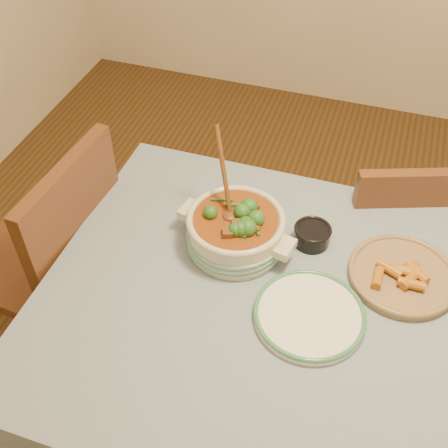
{
  "coord_description": "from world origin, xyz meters",
  "views": [
    {
      "loc": [
        -0.04,
        -0.92,
        1.98
      ],
      "look_at": [
        -0.39,
        0.15,
        0.85
      ],
      "focal_mm": 45.0,
      "sensor_mm": 36.0,
      "label": 1
    }
  ],
  "objects_px": {
    "stew_casserole": "(236,228)",
    "chair_far": "(392,234)",
    "chair_left": "(57,256)",
    "white_plate": "(309,315)",
    "fried_plate": "(403,274)",
    "condiment_bowl": "(312,234)",
    "dining_table": "(343,341)"
  },
  "relations": [
    {
      "from": "dining_table",
      "to": "chair_left",
      "type": "height_order",
      "value": "chair_left"
    },
    {
      "from": "white_plate",
      "to": "fried_plate",
      "type": "distance_m",
      "value": 0.3
    },
    {
      "from": "stew_casserole",
      "to": "condiment_bowl",
      "type": "relative_size",
      "value": 2.76
    },
    {
      "from": "fried_plate",
      "to": "chair_far",
      "type": "distance_m",
      "value": 0.51
    },
    {
      "from": "stew_casserole",
      "to": "white_plate",
      "type": "height_order",
      "value": "stew_casserole"
    },
    {
      "from": "dining_table",
      "to": "stew_casserole",
      "type": "xyz_separation_m",
      "value": [
        -0.36,
        0.17,
        0.16
      ]
    },
    {
      "from": "stew_casserole",
      "to": "chair_left",
      "type": "relative_size",
      "value": 0.37
    },
    {
      "from": "chair_left",
      "to": "stew_casserole",
      "type": "bearing_deg",
      "value": 99.31
    },
    {
      "from": "condiment_bowl",
      "to": "dining_table",
      "type": "bearing_deg",
      "value": -58.76
    },
    {
      "from": "fried_plate",
      "to": "chair_left",
      "type": "bearing_deg",
      "value": -175.63
    },
    {
      "from": "dining_table",
      "to": "condiment_bowl",
      "type": "height_order",
      "value": "condiment_bowl"
    },
    {
      "from": "condiment_bowl",
      "to": "chair_far",
      "type": "bearing_deg",
      "value": 56.03
    },
    {
      "from": "chair_far",
      "to": "chair_left",
      "type": "xyz_separation_m",
      "value": [
        -1.08,
        -0.52,
        0.05
      ]
    },
    {
      "from": "stew_casserole",
      "to": "chair_far",
      "type": "xyz_separation_m",
      "value": [
        0.46,
        0.46,
        -0.33
      ]
    },
    {
      "from": "white_plate",
      "to": "condiment_bowl",
      "type": "relative_size",
      "value": 2.7
    },
    {
      "from": "white_plate",
      "to": "chair_far",
      "type": "bearing_deg",
      "value": 72.89
    },
    {
      "from": "white_plate",
      "to": "chair_left",
      "type": "bearing_deg",
      "value": 171.64
    },
    {
      "from": "condiment_bowl",
      "to": "stew_casserole",
      "type": "bearing_deg",
      "value": -158.35
    },
    {
      "from": "chair_left",
      "to": "white_plate",
      "type": "bearing_deg",
      "value": 85.44
    },
    {
      "from": "white_plate",
      "to": "chair_far",
      "type": "height_order",
      "value": "chair_far"
    },
    {
      "from": "condiment_bowl",
      "to": "fried_plate",
      "type": "bearing_deg",
      "value": -12.42
    },
    {
      "from": "white_plate",
      "to": "chair_left",
      "type": "xyz_separation_m",
      "value": [
        -0.88,
        0.13,
        -0.22
      ]
    },
    {
      "from": "stew_casserole",
      "to": "white_plate",
      "type": "xyz_separation_m",
      "value": [
        0.26,
        -0.19,
        -0.06
      ]
    },
    {
      "from": "dining_table",
      "to": "stew_casserole",
      "type": "relative_size",
      "value": 4.62
    },
    {
      "from": "dining_table",
      "to": "condiment_bowl",
      "type": "bearing_deg",
      "value": 121.24
    },
    {
      "from": "white_plate",
      "to": "chair_far",
      "type": "xyz_separation_m",
      "value": [
        0.2,
        0.64,
        -0.27
      ]
    },
    {
      "from": "dining_table",
      "to": "chair_far",
      "type": "xyz_separation_m",
      "value": [
        0.1,
        0.62,
        -0.16
      ]
    },
    {
      "from": "stew_casserole",
      "to": "chair_far",
      "type": "bearing_deg",
      "value": 44.62
    },
    {
      "from": "fried_plate",
      "to": "chair_left",
      "type": "distance_m",
      "value": 1.12
    },
    {
      "from": "fried_plate",
      "to": "chair_far",
      "type": "xyz_separation_m",
      "value": [
        -0.02,
        0.43,
        -0.27
      ]
    },
    {
      "from": "white_plate",
      "to": "condiment_bowl",
      "type": "xyz_separation_m",
      "value": [
        -0.05,
        0.27,
        0.02
      ]
    },
    {
      "from": "condiment_bowl",
      "to": "fried_plate",
      "type": "height_order",
      "value": "condiment_bowl"
    }
  ]
}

